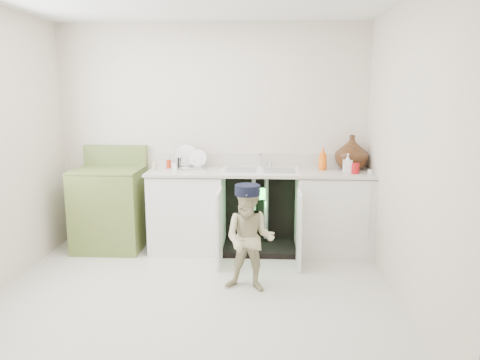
# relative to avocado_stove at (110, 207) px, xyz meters

# --- Properties ---
(ground) EXTENTS (3.50, 3.50, 0.00)m
(ground) POSITION_rel_avocado_stove_xyz_m (1.13, -1.18, -0.47)
(ground) COLOR beige
(ground) RESTS_ON ground
(room_shell) EXTENTS (6.00, 5.50, 1.26)m
(room_shell) POSITION_rel_avocado_stove_xyz_m (1.13, -1.18, 0.78)
(room_shell) COLOR beige
(room_shell) RESTS_ON ground
(counter_run) EXTENTS (2.44, 1.02, 1.28)m
(counter_run) POSITION_rel_avocado_stove_xyz_m (1.73, 0.03, 0.02)
(counter_run) COLOR silver
(counter_run) RESTS_ON ground
(avocado_stove) EXTENTS (0.73, 0.65, 1.14)m
(avocado_stove) POSITION_rel_avocado_stove_xyz_m (0.00, 0.00, 0.00)
(avocado_stove) COLOR olive
(avocado_stove) RESTS_ON ground
(repair_worker) EXTENTS (0.52, 0.96, 0.96)m
(repair_worker) POSITION_rel_avocado_stove_xyz_m (1.60, -1.05, 0.01)
(repair_worker) COLOR beige
(repair_worker) RESTS_ON ground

